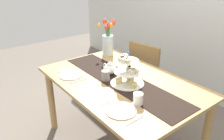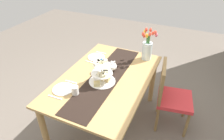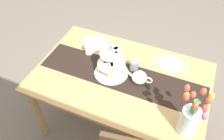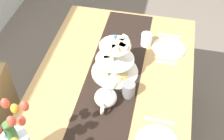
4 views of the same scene
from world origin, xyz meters
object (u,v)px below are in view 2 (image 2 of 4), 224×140
at_px(knife_right, 55,97).
at_px(teapot, 112,66).
at_px(fork_left, 101,53).
at_px(dinner_plate_right, 63,89).
at_px(fork_right, 71,82).
at_px(knife_left, 91,62).
at_px(chair_left, 170,94).
at_px(mug_grey, 100,68).
at_px(dining_table, 106,85).
at_px(mug_white_text, 75,90).
at_px(tulip_vase, 147,48).
at_px(dinner_plate_left, 96,57).
at_px(tiered_cake_stand, 102,74).

bearing_deg(knife_right, teapot, 155.45).
bearing_deg(fork_left, dinner_plate_right, 0.00).
bearing_deg(knife_right, dinner_plate_right, 180.00).
relative_size(dinner_plate_right, fork_right, 1.53).
bearing_deg(knife_left, chair_left, 95.90).
xyz_separation_m(fork_right, mug_grey, (-0.32, 0.20, 0.05)).
relative_size(chair_left, knife_left, 5.35).
distance_m(dining_table, knife_right, 0.63).
relative_size(knife_right, mug_white_text, 1.79).
height_order(teapot, tulip_vase, tulip_vase).
relative_size(chair_left, mug_white_text, 9.58).
height_order(fork_left, dinner_plate_right, dinner_plate_right).
distance_m(tulip_vase, fork_left, 0.66).
distance_m(dining_table, knife_left, 0.40).
relative_size(dining_table, dinner_plate_left, 6.59).
height_order(fork_right, mug_white_text, mug_white_text).
xyz_separation_m(tulip_vase, fork_left, (0.10, -0.63, -0.16)).
relative_size(fork_right, mug_grey, 1.58).
bearing_deg(knife_left, dinner_plate_right, 0.00).
relative_size(tulip_vase, dinner_plate_left, 1.88).
bearing_deg(tulip_vase, teapot, -34.67).
bearing_deg(knife_left, tiered_cake_stand, 45.06).
distance_m(tiered_cake_stand, dinner_plate_right, 0.45).
height_order(tiered_cake_stand, knife_right, tiered_cake_stand).
bearing_deg(mug_white_text, teapot, 164.21).
bearing_deg(teapot, mug_grey, -52.60).
xyz_separation_m(tiered_cake_stand, teapot, (-0.26, 0.00, -0.05)).
height_order(tulip_vase, fork_right, tulip_vase).
xyz_separation_m(tulip_vase, dinner_plate_left, (0.25, -0.63, -0.16)).
relative_size(tiered_cake_stand, dinner_plate_right, 1.32).
bearing_deg(mug_grey, mug_white_text, -5.02).
bearing_deg(knife_left, mug_grey, 54.01).
bearing_deg(knife_right, mug_white_text, 130.30).
relative_size(tulip_vase, knife_right, 2.54).
height_order(dinner_plate_right, mug_white_text, mug_white_text).
bearing_deg(fork_right, dinner_plate_left, 180.00).
height_order(tulip_vase, dinner_plate_right, tulip_vase).
distance_m(chair_left, teapot, 0.81).
relative_size(fork_left, fork_right, 1.00).
relative_size(chair_left, teapot, 3.82).
bearing_deg(tulip_vase, mug_white_text, -24.90).
height_order(chair_left, mug_grey, chair_left).
bearing_deg(mug_grey, chair_left, 106.83).
distance_m(knife_left, mug_white_text, 0.64).
relative_size(chair_left, mug_grey, 9.58).
bearing_deg(mug_grey, tulip_vase, 141.53).
relative_size(tiered_cake_stand, mug_white_text, 3.20).
height_order(teapot, knife_right, teapot).
bearing_deg(tiered_cake_stand, dinner_plate_right, -47.32).
bearing_deg(dining_table, mug_white_text, -21.76).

